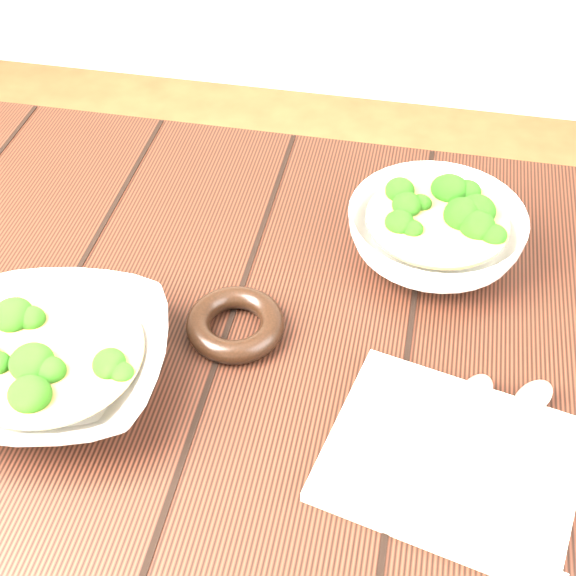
{
  "coord_description": "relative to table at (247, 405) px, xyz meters",
  "views": [
    {
      "loc": [
        0.16,
        -0.57,
        1.41
      ],
      "look_at": [
        0.04,
        0.04,
        0.8
      ],
      "focal_mm": 50.0,
      "sensor_mm": 36.0,
      "label": 1
    }
  ],
  "objects": [
    {
      "name": "spoon_right",
      "position": [
        0.29,
        -0.06,
        0.14
      ],
      "size": [
        0.12,
        0.17,
        0.01
      ],
      "color": "#B3AB9E",
      "rests_on": "napkin"
    },
    {
      "name": "spoon_left",
      "position": [
        0.24,
        -0.07,
        0.14
      ],
      "size": [
        0.09,
        0.18,
        0.01
      ],
      "color": "#B3AB9E",
      "rests_on": "napkin"
    },
    {
      "name": "soup_bowl_front",
      "position": [
        -0.17,
        -0.1,
        0.15
      ],
      "size": [
        0.27,
        0.27,
        0.07
      ],
      "color": "silver",
      "rests_on": "table"
    },
    {
      "name": "napkin",
      "position": [
        0.23,
        -0.12,
        0.13
      ],
      "size": [
        0.27,
        0.24,
        0.01
      ],
      "primitive_type": "cube",
      "rotation": [
        0.0,
        0.0,
        -0.22
      ],
      "color": "beige",
      "rests_on": "table"
    },
    {
      "name": "trivet",
      "position": [
        -0.01,
        0.01,
        0.13
      ],
      "size": [
        0.14,
        0.14,
        0.03
      ],
      "primitive_type": "torus",
      "rotation": [
        0.0,
        0.0,
        -0.29
      ],
      "color": "black",
      "rests_on": "table"
    },
    {
      "name": "table",
      "position": [
        0.0,
        0.0,
        0.0
      ],
      "size": [
        1.2,
        0.8,
        0.75
      ],
      "color": "black",
      "rests_on": "ground"
    },
    {
      "name": "soup_bowl_back",
      "position": [
        0.19,
        0.18,
        0.16
      ],
      "size": [
        0.25,
        0.25,
        0.08
      ],
      "color": "silver",
      "rests_on": "table"
    }
  ]
}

